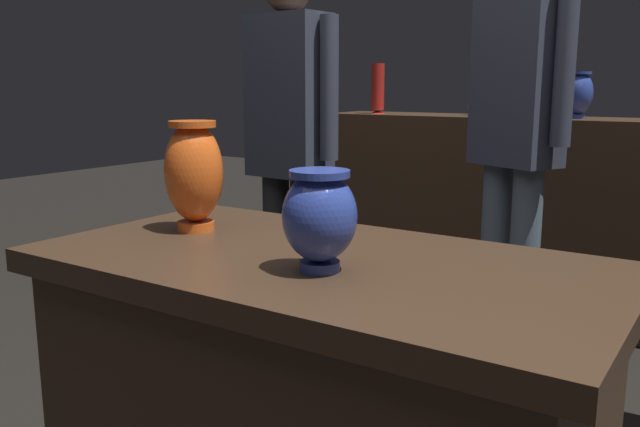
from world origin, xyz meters
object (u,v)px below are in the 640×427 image
(shelf_vase_left, at_px, (477,104))
(visitor_center_back, at_px, (517,119))
(shelf_vase_center, at_px, (579,93))
(vase_centerpiece, at_px, (320,216))
(visitor_near_left, at_px, (289,138))
(vase_tall_behind, at_px, (194,172))
(shelf_vase_far_left, at_px, (378,89))

(shelf_vase_left, bearing_deg, visitor_center_back, -61.57)
(visitor_center_back, bearing_deg, shelf_vase_center, -66.18)
(vase_centerpiece, bearing_deg, visitor_near_left, 128.50)
(shelf_vase_left, bearing_deg, vase_tall_behind, -86.55)
(vase_tall_behind, bearing_deg, vase_centerpiece, -16.24)
(shelf_vase_center, height_order, visitor_near_left, visitor_near_left)
(shelf_vase_far_left, xyz_separation_m, visitor_center_back, (1.01, -0.79, -0.10))
(vase_tall_behind, height_order, visitor_near_left, visitor_near_left)
(vase_centerpiece, distance_m, visitor_center_back, 1.45)
(shelf_vase_center, bearing_deg, vase_centerpiece, -88.52)
(vase_centerpiece, height_order, vase_tall_behind, vase_tall_behind)
(shelf_vase_far_left, height_order, shelf_vase_center, shelf_vase_far_left)
(shelf_vase_center, bearing_deg, vase_tall_behind, -100.25)
(shelf_vase_center, relative_size, shelf_vase_left, 1.29)
(shelf_vase_left, bearing_deg, vase_centerpiece, -76.15)
(shelf_vase_center, relative_size, visitor_near_left, 0.13)
(shelf_vase_far_left, bearing_deg, shelf_vase_center, 2.30)
(shelf_vase_far_left, bearing_deg, vase_centerpiece, -63.71)
(vase_centerpiece, bearing_deg, shelf_vase_center, 91.48)
(vase_tall_behind, bearing_deg, shelf_vase_center, 79.75)
(shelf_vase_far_left, height_order, visitor_center_back, visitor_center_back)
(shelf_vase_left, xyz_separation_m, visitor_near_left, (-0.30, -1.24, -0.11))
(shelf_vase_far_left, xyz_separation_m, visitor_near_left, (0.22, -1.11, -0.18))
(visitor_near_left, bearing_deg, shelf_vase_far_left, -73.91)
(shelf_vase_left, bearing_deg, visitor_near_left, -103.83)
(vase_tall_behind, relative_size, shelf_vase_center, 1.22)
(shelf_vase_left, height_order, visitor_near_left, visitor_near_left)
(vase_centerpiece, distance_m, visitor_near_left, 1.42)
(vase_tall_behind, distance_m, visitor_near_left, 1.07)
(vase_centerpiece, bearing_deg, visitor_center_back, 93.44)
(vase_centerpiece, xyz_separation_m, visitor_near_left, (-0.88, 1.11, 0.03))
(vase_centerpiece, distance_m, vase_tall_behind, 0.46)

